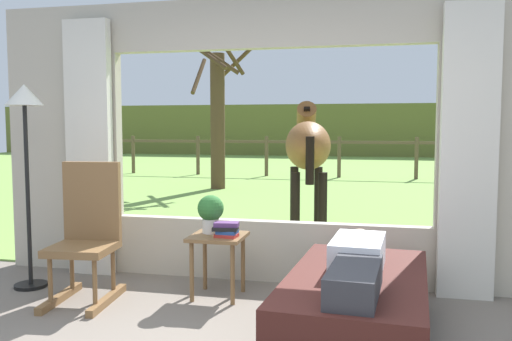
# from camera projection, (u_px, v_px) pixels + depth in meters

# --- Properties ---
(back_wall_with_window) EXTENTS (5.20, 0.12, 2.55)m
(back_wall_with_window) POSITION_uv_depth(u_px,v_px,m) (267.00, 144.00, 4.81)
(back_wall_with_window) COLOR #BCB29E
(back_wall_with_window) RESTS_ON ground_plane
(curtain_panel_left) EXTENTS (0.44, 0.10, 2.40)m
(curtain_panel_left) POSITION_uv_depth(u_px,v_px,m) (89.00, 149.00, 5.04)
(curtain_panel_left) COLOR silver
(curtain_panel_left) RESTS_ON ground_plane
(curtain_panel_right) EXTENTS (0.44, 0.10, 2.40)m
(curtain_panel_right) POSITION_uv_depth(u_px,v_px,m) (469.00, 153.00, 4.30)
(curtain_panel_right) COLOR silver
(curtain_panel_right) RESTS_ON ground_plane
(outdoor_pasture_lawn) EXTENTS (36.00, 21.68, 0.02)m
(outdoor_pasture_lawn) POSITION_uv_depth(u_px,v_px,m) (342.00, 174.00, 15.51)
(outdoor_pasture_lawn) COLOR #759E47
(outdoor_pasture_lawn) RESTS_ON ground_plane
(distant_hill_ridge) EXTENTS (36.00, 2.00, 2.40)m
(distant_hill_ridge) POSITION_uv_depth(u_px,v_px,m) (355.00, 130.00, 24.97)
(distant_hill_ridge) COLOR brown
(distant_hill_ridge) RESTS_ON ground_plane
(recliner_sofa) EXTENTS (1.02, 1.76, 0.42)m
(recliner_sofa) POSITION_uv_depth(u_px,v_px,m) (357.00, 304.00, 3.59)
(recliner_sofa) COLOR black
(recliner_sofa) RESTS_ON ground_plane
(reclining_person) EXTENTS (0.38, 1.44, 0.22)m
(reclining_person) POSITION_uv_depth(u_px,v_px,m) (357.00, 262.00, 3.51)
(reclining_person) COLOR silver
(reclining_person) RESTS_ON recliner_sofa
(rocking_chair) EXTENTS (0.52, 0.72, 1.12)m
(rocking_chair) POSITION_uv_depth(u_px,v_px,m) (87.00, 233.00, 4.34)
(rocking_chair) COLOR brown
(rocking_chair) RESTS_ON ground_plane
(side_table) EXTENTS (0.44, 0.44, 0.52)m
(side_table) POSITION_uv_depth(u_px,v_px,m) (218.00, 246.00, 4.40)
(side_table) COLOR brown
(side_table) RESTS_ON ground_plane
(potted_plant) EXTENTS (0.22, 0.22, 0.32)m
(potted_plant) POSITION_uv_depth(u_px,v_px,m) (211.00, 211.00, 4.45)
(potted_plant) COLOR silver
(potted_plant) RESTS_ON side_table
(book_stack) EXTENTS (0.22, 0.16, 0.12)m
(book_stack) POSITION_uv_depth(u_px,v_px,m) (226.00, 229.00, 4.31)
(book_stack) COLOR #B22D28
(book_stack) RESTS_ON side_table
(floor_lamp_left) EXTENTS (0.32, 0.32, 1.77)m
(floor_lamp_left) POSITION_uv_depth(u_px,v_px,m) (25.00, 124.00, 4.58)
(floor_lamp_left) COLOR black
(floor_lamp_left) RESTS_ON ground_plane
(horse) EXTENTS (0.75, 1.82, 1.73)m
(horse) POSITION_uv_depth(u_px,v_px,m) (308.00, 146.00, 6.74)
(horse) COLOR brown
(horse) RESTS_ON outdoor_pasture_lawn
(pasture_tree) EXTENTS (1.59, 1.50, 3.32)m
(pasture_tree) POSITION_uv_depth(u_px,v_px,m) (218.00, 113.00, 11.71)
(pasture_tree) COLOR #4C3823
(pasture_tree) RESTS_ON outdoor_pasture_lawn
(pasture_fence_line) EXTENTS (16.10, 0.10, 1.10)m
(pasture_fence_line) POSITION_uv_depth(u_px,v_px,m) (339.00, 151.00, 14.33)
(pasture_fence_line) COLOR brown
(pasture_fence_line) RESTS_ON outdoor_pasture_lawn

